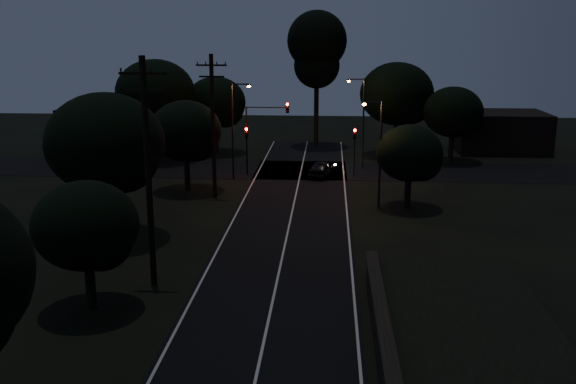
{
  "coord_description": "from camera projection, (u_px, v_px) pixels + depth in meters",
  "views": [
    {
      "loc": [
        2.5,
        -13.92,
        12.06
      ],
      "look_at": [
        0.0,
        24.0,
        2.5
      ],
      "focal_mm": 40.0,
      "sensor_mm": 36.0,
      "label": 1
    }
  ],
  "objects": [
    {
      "name": "tree_far_nw",
      "position": [
        218.0,
        104.0,
        64.19
      ],
      "size": [
        6.06,
        6.06,
        7.68
      ],
      "color": "black",
      "rests_on": "ground"
    },
    {
      "name": "road_surface",
      "position": [
        294.0,
        201.0,
        46.69
      ],
      "size": [
        60.0,
        70.0,
        0.03
      ],
      "color": "black",
      "rests_on": "ground"
    },
    {
      "name": "signal_left",
      "position": [
        247.0,
        142.0,
        54.87
      ],
      "size": [
        0.28,
        0.35,
        4.1
      ],
      "color": "black",
      "rests_on": "ground"
    },
    {
      "name": "tree_far_e",
      "position": [
        455.0,
        113.0,
        59.92
      ],
      "size": [
        5.57,
        5.57,
        7.07
      ],
      "color": "black",
      "rests_on": "ground"
    },
    {
      "name": "tree_far_ne",
      "position": [
        399.0,
        95.0,
        62.78
      ],
      "size": [
        7.24,
        7.24,
        9.16
      ],
      "color": "black",
      "rests_on": "ground"
    },
    {
      "name": "tree_left_c",
      "position": [
        109.0,
        146.0,
        37.01
      ],
      "size": [
        6.88,
        6.88,
        8.69
      ],
      "color": "black",
      "rests_on": "ground"
    },
    {
      "name": "tree_right_a",
      "position": [
        412.0,
        155.0,
        44.07
      ],
      "size": [
        4.6,
        4.6,
        5.84
      ],
      "color": "black",
      "rests_on": "ground"
    },
    {
      "name": "streetlight_b",
      "position": [
        361.0,
        116.0,
        57.68
      ],
      "size": [
        1.66,
        0.26,
        8.0
      ],
      "color": "black",
      "rests_on": "ground"
    },
    {
      "name": "tree_far_w",
      "position": [
        158.0,
        95.0,
        60.3
      ],
      "size": [
        7.49,
        7.49,
        9.55
      ],
      "color": "black",
      "rests_on": "ground"
    },
    {
      "name": "streetlight_c",
      "position": [
        378.0,
        146.0,
        44.17
      ],
      "size": [
        1.46,
        0.26,
        7.5
      ],
      "color": "black",
      "rests_on": "ground"
    },
    {
      "name": "tree_left_b",
      "position": [
        89.0,
        228.0,
        27.67
      ],
      "size": [
        4.6,
        4.6,
        5.85
      ],
      "color": "black",
      "rests_on": "ground"
    },
    {
      "name": "building_left",
      "position": [
        117.0,
        127.0,
        67.63
      ],
      "size": [
        10.0,
        8.0,
        4.4
      ],
      "primitive_type": "cube",
      "color": "black",
      "rests_on": "ground"
    },
    {
      "name": "signal_right",
      "position": [
        355.0,
        143.0,
        54.28
      ],
      "size": [
        0.28,
        0.35,
        4.1
      ],
      "color": "black",
      "rests_on": "ground"
    },
    {
      "name": "tree_left_d",
      "position": [
        188.0,
        133.0,
        48.79
      ],
      "size": [
        5.51,
        5.51,
        6.99
      ],
      "color": "black",
      "rests_on": "ground"
    },
    {
      "name": "signal_mast",
      "position": [
        266.0,
        125.0,
        54.4
      ],
      "size": [
        3.7,
        0.35,
        6.25
      ],
      "color": "black",
      "rests_on": "ground"
    },
    {
      "name": "tall_pine",
      "position": [
        317.0,
        49.0,
        67.23
      ],
      "size": [
        6.26,
        6.26,
        14.22
      ],
      "color": "black",
      "rests_on": "ground"
    },
    {
      "name": "utility_pole_far",
      "position": [
        213.0,
        124.0,
        46.58
      ],
      "size": [
        2.2,
        0.3,
        10.5
      ],
      "color": "black",
      "rests_on": "ground"
    },
    {
      "name": "streetlight_a",
      "position": [
        235.0,
        124.0,
        52.55
      ],
      "size": [
        1.66,
        0.26,
        8.0
      ],
      "color": "black",
      "rests_on": "ground"
    },
    {
      "name": "car",
      "position": [
        322.0,
        169.0,
        54.59
      ],
      "size": [
        2.62,
        4.21,
        1.34
      ],
      "primitive_type": "imported",
      "rotation": [
        0.0,
        0.0,
        2.85
      ],
      "color": "black",
      "rests_on": "ground"
    },
    {
      "name": "building_right",
      "position": [
        500.0,
        131.0,
        66.1
      ],
      "size": [
        9.0,
        7.0,
        4.0
      ],
      "primitive_type": "cube",
      "color": "black",
      "rests_on": "ground"
    },
    {
      "name": "utility_pole_mid",
      "position": [
        148.0,
        170.0,
        30.07
      ],
      "size": [
        2.2,
        0.3,
        11.0
      ],
      "color": "black",
      "rests_on": "ground"
    }
  ]
}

